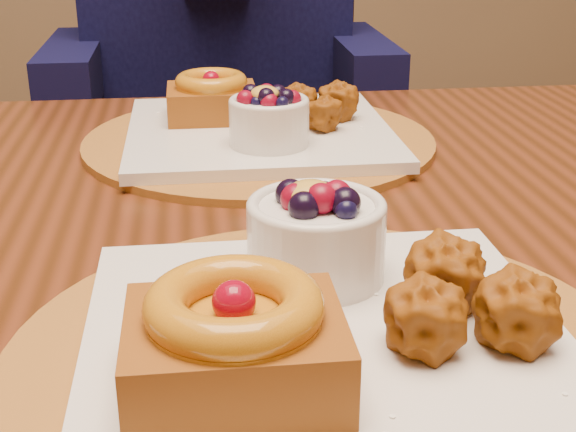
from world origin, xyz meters
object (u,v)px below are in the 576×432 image
(place_setting_near, at_px, (321,322))
(place_setting_far, at_px, (258,127))
(dining_table, at_px, (283,303))
(chair_far, at_px, (265,218))

(place_setting_near, xyz_separation_m, place_setting_far, (0.00, 0.43, -0.00))
(dining_table, bearing_deg, chair_far, 85.99)
(place_setting_far, bearing_deg, chair_far, 84.04)
(dining_table, height_order, chair_far, chair_far)
(dining_table, relative_size, chair_far, 1.91)
(chair_far, bearing_deg, place_setting_near, -103.69)
(place_setting_near, bearing_deg, dining_table, 89.23)
(place_setting_near, distance_m, chair_far, 0.98)
(dining_table, relative_size, place_setting_near, 4.21)
(place_setting_far, bearing_deg, place_setting_near, -90.12)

